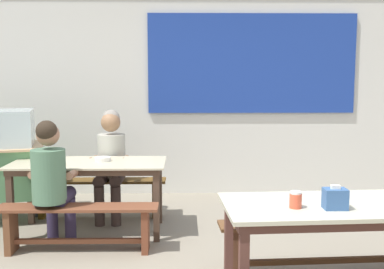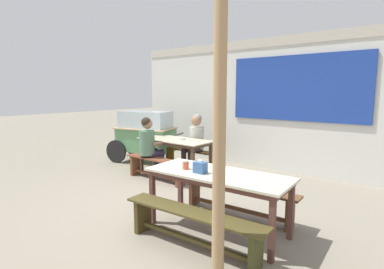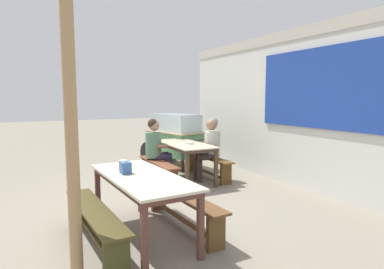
{
  "view_description": "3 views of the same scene",
  "coord_description": "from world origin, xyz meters",
  "px_view_note": "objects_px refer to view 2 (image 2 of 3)",
  "views": [
    {
      "loc": [
        -0.09,
        -3.52,
        1.61
      ],
      "look_at": [
        -0.02,
        0.65,
        1.09
      ],
      "focal_mm": 43.04,
      "sensor_mm": 36.0,
      "label": 1
    },
    {
      "loc": [
        3.08,
        -3.44,
        1.74
      ],
      "look_at": [
        -0.2,
        0.63,
        0.98
      ],
      "focal_mm": 28.33,
      "sensor_mm": 36.0,
      "label": 2
    },
    {
      "loc": [
        4.66,
        -1.62,
        1.64
      ],
      "look_at": [
        0.11,
        0.72,
        1.06
      ],
      "focal_mm": 30.76,
      "sensor_mm": 36.0,
      "label": 3
    }
  ],
  "objects_px": {
    "person_center_facing": "(195,139)",
    "wooden_support_post": "(219,143)",
    "bench_near_front": "(192,224)",
    "condiment_jar": "(186,165)",
    "person_left_back_turned": "(149,143)",
    "soup_bowl": "(181,139)",
    "bench_far_front": "(156,166)",
    "bench_near_back": "(238,196)",
    "bench_far_back": "(191,157)",
    "food_cart": "(145,133)",
    "tissue_box": "(200,167)",
    "dining_table_far": "(175,143)",
    "dining_table_near": "(218,179)"
  },
  "relations": [
    {
      "from": "dining_table_near",
      "to": "bench_far_back",
      "type": "relative_size",
      "value": 1.19
    },
    {
      "from": "person_center_facing",
      "to": "condiment_jar",
      "type": "bearing_deg",
      "value": -54.24
    },
    {
      "from": "dining_table_far",
      "to": "condiment_jar",
      "type": "bearing_deg",
      "value": -44.66
    },
    {
      "from": "bench_far_front",
      "to": "bench_near_back",
      "type": "distance_m",
      "value": 2.17
    },
    {
      "from": "food_cart",
      "to": "tissue_box",
      "type": "xyz_separation_m",
      "value": [
        3.31,
        -2.12,
        0.09
      ]
    },
    {
      "from": "dining_table_near",
      "to": "bench_near_back",
      "type": "relative_size",
      "value": 1.06
    },
    {
      "from": "food_cart",
      "to": "wooden_support_post",
      "type": "bearing_deg",
      "value": -34.77
    },
    {
      "from": "bench_near_back",
      "to": "condiment_jar",
      "type": "xyz_separation_m",
      "value": [
        -0.39,
        -0.66,
        0.51
      ]
    },
    {
      "from": "bench_near_back",
      "to": "condiment_jar",
      "type": "bearing_deg",
      "value": -120.82
    },
    {
      "from": "person_left_back_turned",
      "to": "soup_bowl",
      "type": "height_order",
      "value": "person_left_back_turned"
    },
    {
      "from": "bench_far_front",
      "to": "wooden_support_post",
      "type": "distance_m",
      "value": 3.43
    },
    {
      "from": "wooden_support_post",
      "to": "bench_far_front",
      "type": "bearing_deg",
      "value": 145.44
    },
    {
      "from": "wooden_support_post",
      "to": "person_center_facing",
      "type": "bearing_deg",
      "value": 131.46
    },
    {
      "from": "person_left_back_turned",
      "to": "bench_far_front",
      "type": "bearing_deg",
      "value": -14.55
    },
    {
      "from": "dining_table_far",
      "to": "bench_far_back",
      "type": "xyz_separation_m",
      "value": [
        -0.0,
        0.55,
        -0.38
      ]
    },
    {
      "from": "bench_near_back",
      "to": "soup_bowl",
      "type": "distance_m",
      "value": 2.31
    },
    {
      "from": "food_cart",
      "to": "tissue_box",
      "type": "height_order",
      "value": "food_cart"
    },
    {
      "from": "tissue_box",
      "to": "wooden_support_post",
      "type": "relative_size",
      "value": 0.06
    },
    {
      "from": "bench_far_front",
      "to": "bench_near_front",
      "type": "distance_m",
      "value": 2.7
    },
    {
      "from": "dining_table_far",
      "to": "wooden_support_post",
      "type": "height_order",
      "value": "wooden_support_post"
    },
    {
      "from": "bench_far_back",
      "to": "person_center_facing",
      "type": "xyz_separation_m",
      "value": [
        0.15,
        -0.07,
        0.43
      ]
    },
    {
      "from": "dining_table_near",
      "to": "person_center_facing",
      "type": "distance_m",
      "value": 2.88
    },
    {
      "from": "food_cart",
      "to": "bench_near_front",
      "type": "bearing_deg",
      "value": -35.81
    },
    {
      "from": "bench_far_front",
      "to": "tissue_box",
      "type": "relative_size",
      "value": 9.18
    },
    {
      "from": "food_cart",
      "to": "person_center_facing",
      "type": "relative_size",
      "value": 1.52
    },
    {
      "from": "bench_near_front",
      "to": "condiment_jar",
      "type": "height_order",
      "value": "condiment_jar"
    },
    {
      "from": "person_left_back_turned",
      "to": "condiment_jar",
      "type": "relative_size",
      "value": 10.85
    },
    {
      "from": "person_center_facing",
      "to": "wooden_support_post",
      "type": "height_order",
      "value": "wooden_support_post"
    },
    {
      "from": "bench_near_back",
      "to": "soup_bowl",
      "type": "relative_size",
      "value": 10.57
    },
    {
      "from": "bench_near_back",
      "to": "person_left_back_turned",
      "type": "height_order",
      "value": "person_left_back_turned"
    },
    {
      "from": "bench_near_front",
      "to": "soup_bowl",
      "type": "distance_m",
      "value": 3.02
    },
    {
      "from": "bench_far_front",
      "to": "soup_bowl",
      "type": "bearing_deg",
      "value": 77.07
    },
    {
      "from": "bench_far_front",
      "to": "food_cart",
      "type": "xyz_separation_m",
      "value": [
        -1.33,
        0.94,
        0.44
      ]
    },
    {
      "from": "dining_table_far",
      "to": "person_left_back_turned",
      "type": "xyz_separation_m",
      "value": [
        -0.25,
        -0.48,
        0.03
      ]
    },
    {
      "from": "bench_far_back",
      "to": "condiment_jar",
      "type": "height_order",
      "value": "condiment_jar"
    },
    {
      "from": "bench_far_front",
      "to": "condiment_jar",
      "type": "bearing_deg",
      "value": -33.88
    },
    {
      "from": "dining_table_near",
      "to": "wooden_support_post",
      "type": "bearing_deg",
      "value": -55.75
    },
    {
      "from": "bench_far_back",
      "to": "person_left_back_turned",
      "type": "distance_m",
      "value": 1.14
    },
    {
      "from": "tissue_box",
      "to": "food_cart",
      "type": "bearing_deg",
      "value": 147.32
    },
    {
      "from": "dining_table_far",
      "to": "bench_near_back",
      "type": "height_order",
      "value": "dining_table_far"
    },
    {
      "from": "bench_near_front",
      "to": "person_center_facing",
      "type": "height_order",
      "value": "person_center_facing"
    },
    {
      "from": "person_left_back_turned",
      "to": "soup_bowl",
      "type": "relative_size",
      "value": 7.55
    },
    {
      "from": "wooden_support_post",
      "to": "dining_table_near",
      "type": "bearing_deg",
      "value": 124.25
    },
    {
      "from": "tissue_box",
      "to": "bench_near_back",
      "type": "bearing_deg",
      "value": 78.69
    },
    {
      "from": "bench_near_front",
      "to": "tissue_box",
      "type": "distance_m",
      "value": 0.69
    },
    {
      "from": "food_cart",
      "to": "soup_bowl",
      "type": "distance_m",
      "value": 1.51
    },
    {
      "from": "bench_far_front",
      "to": "dining_table_far",
      "type": "bearing_deg",
      "value": 90.26
    },
    {
      "from": "dining_table_near",
      "to": "bench_far_back",
      "type": "height_order",
      "value": "dining_table_near"
    },
    {
      "from": "soup_bowl",
      "to": "person_left_back_turned",
      "type": "bearing_deg",
      "value": -126.26
    },
    {
      "from": "soup_bowl",
      "to": "bench_far_back",
      "type": "bearing_deg",
      "value": 105.56
    }
  ]
}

